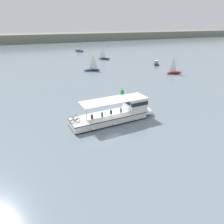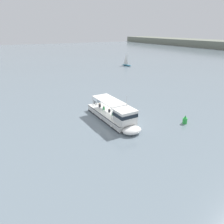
{
  "view_description": "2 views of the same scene",
  "coord_description": "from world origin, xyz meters",
  "px_view_note": "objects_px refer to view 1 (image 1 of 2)",
  "views": [
    {
      "loc": [
        -11.49,
        -24.88,
        12.98
      ],
      "look_at": [
        -0.25,
        -0.75,
        1.4
      ],
      "focal_mm": 33.13,
      "sensor_mm": 36.0,
      "label": 1
    },
    {
      "loc": [
        27.09,
        -15.35,
        13.94
      ],
      "look_at": [
        -0.25,
        -0.75,
        1.4
      ],
      "focal_mm": 32.9,
      "sensor_mm": 36.0,
      "label": 2
    }
  ],
  "objects_px": {
    "sailboat_off_stern": "(174,72)",
    "motorboat_near_port": "(79,50)",
    "sailboat_far_left": "(104,58)",
    "sailboat_off_bow": "(92,69)",
    "motorboat_outer_anchorage": "(156,63)",
    "channel_buoy": "(122,92)",
    "ferry_main": "(118,113)"
  },
  "relations": [
    {
      "from": "sailboat_far_left",
      "to": "channel_buoy",
      "type": "bearing_deg",
      "value": -108.15
    },
    {
      "from": "sailboat_far_left",
      "to": "motorboat_near_port",
      "type": "xyz_separation_m",
      "value": [
        -2.05,
        26.13,
        0.0
      ]
    },
    {
      "from": "motorboat_outer_anchorage",
      "to": "motorboat_near_port",
      "type": "height_order",
      "value": "same"
    },
    {
      "from": "sailboat_off_bow",
      "to": "channel_buoy",
      "type": "relative_size",
      "value": 3.86
    },
    {
      "from": "motorboat_outer_anchorage",
      "to": "sailboat_off_bow",
      "type": "bearing_deg",
      "value": 179.81
    },
    {
      "from": "motorboat_outer_anchorage",
      "to": "sailboat_far_left",
      "type": "bearing_deg",
      "value": 123.23
    },
    {
      "from": "sailboat_off_bow",
      "to": "motorboat_outer_anchorage",
      "type": "bearing_deg",
      "value": -0.19
    },
    {
      "from": "ferry_main",
      "to": "motorboat_near_port",
      "type": "height_order",
      "value": "ferry_main"
    },
    {
      "from": "ferry_main",
      "to": "motorboat_outer_anchorage",
      "type": "distance_m",
      "value": 44.44
    },
    {
      "from": "sailboat_off_stern",
      "to": "motorboat_near_port",
      "type": "distance_m",
      "value": 57.22
    },
    {
      "from": "motorboat_near_port",
      "to": "channel_buoy",
      "type": "xyz_separation_m",
      "value": [
        -11.2,
        -66.56,
        0.02
      ]
    },
    {
      "from": "sailboat_off_stern",
      "to": "sailboat_far_left",
      "type": "xyz_separation_m",
      "value": [
        -8.13,
        30.18,
        0.0
      ]
    },
    {
      "from": "motorboat_outer_anchorage",
      "to": "channel_buoy",
      "type": "relative_size",
      "value": 2.66
    },
    {
      "from": "ferry_main",
      "to": "motorboat_near_port",
      "type": "distance_m",
      "value": 77.93
    },
    {
      "from": "sailboat_off_stern",
      "to": "sailboat_far_left",
      "type": "distance_m",
      "value": 31.25
    },
    {
      "from": "motorboat_near_port",
      "to": "sailboat_off_stern",
      "type": "bearing_deg",
      "value": -79.74
    },
    {
      "from": "sailboat_off_bow",
      "to": "sailboat_off_stern",
      "type": "distance_m",
      "value": 23.13
    },
    {
      "from": "sailboat_off_bow",
      "to": "channel_buoy",
      "type": "xyz_separation_m",
      "value": [
        -2.09,
        -23.0,
        0.03
      ]
    },
    {
      "from": "ferry_main",
      "to": "channel_buoy",
      "type": "xyz_separation_m",
      "value": [
        5.64,
        9.53,
        -0.45
      ]
    },
    {
      "from": "sailboat_off_stern",
      "to": "channel_buoy",
      "type": "relative_size",
      "value": 3.86
    },
    {
      "from": "ferry_main",
      "to": "motorboat_outer_anchorage",
      "type": "xyz_separation_m",
      "value": [
        30.36,
        32.46,
        -0.47
      ]
    },
    {
      "from": "sailboat_off_stern",
      "to": "channel_buoy",
      "type": "xyz_separation_m",
      "value": [
        -21.39,
        -10.25,
        0.03
      ]
    },
    {
      "from": "motorboat_outer_anchorage",
      "to": "sailboat_far_left",
      "type": "xyz_separation_m",
      "value": [
        -11.47,
        17.5,
        -0.0
      ]
    },
    {
      "from": "sailboat_off_stern",
      "to": "motorboat_near_port",
      "type": "bearing_deg",
      "value": 100.26
    },
    {
      "from": "motorboat_near_port",
      "to": "channel_buoy",
      "type": "height_order",
      "value": "channel_buoy"
    },
    {
      "from": "sailboat_off_stern",
      "to": "motorboat_outer_anchorage",
      "type": "xyz_separation_m",
      "value": [
        3.33,
        12.67,
        0.0
      ]
    },
    {
      "from": "sailboat_off_bow",
      "to": "channel_buoy",
      "type": "bearing_deg",
      "value": -95.19
    },
    {
      "from": "motorboat_near_port",
      "to": "channel_buoy",
      "type": "distance_m",
      "value": 67.49
    },
    {
      "from": "ferry_main",
      "to": "sailboat_far_left",
      "type": "height_order",
      "value": "sailboat_far_left"
    },
    {
      "from": "motorboat_outer_anchorage",
      "to": "motorboat_near_port",
      "type": "distance_m",
      "value": 45.68
    },
    {
      "from": "sailboat_off_stern",
      "to": "motorboat_near_port",
      "type": "xyz_separation_m",
      "value": [
        -10.19,
        56.31,
        0.0
      ]
    },
    {
      "from": "sailboat_off_stern",
      "to": "channel_buoy",
      "type": "height_order",
      "value": "sailboat_off_stern"
    }
  ]
}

